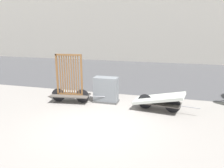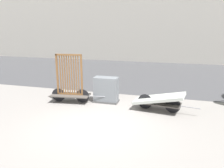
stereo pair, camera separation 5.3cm
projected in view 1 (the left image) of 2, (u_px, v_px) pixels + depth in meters
The scene contains 6 objects.
ground_plane at pixel (97, 125), 7.15m from camera, with size 60.00×60.00×0.00m, color gray.
road_strip at pixel (138, 73), 15.53m from camera, with size 56.00×10.68×0.01m.
building_facade at pixel (152, 2), 21.00m from camera, with size 48.00×4.00×11.16m.
bike_cart_with_bedframe at pixel (70, 86), 9.23m from camera, with size 2.36×0.88×2.07m.
bike_cart_with_mattress at pixel (159, 99), 8.34m from camera, with size 2.50×1.19×0.77m.
utility_cabinet at pixel (106, 91), 9.32m from camera, with size 1.07×0.57×1.09m.
Camera 1 is at (2.24, -6.22, 3.09)m, focal length 35.00 mm.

